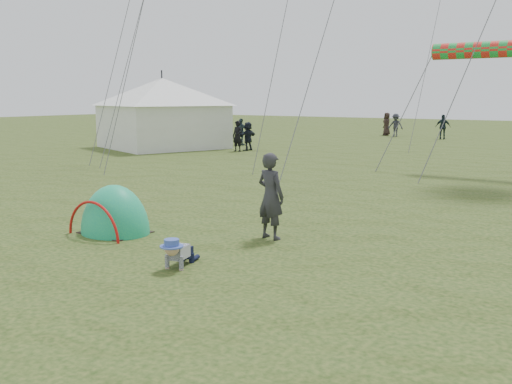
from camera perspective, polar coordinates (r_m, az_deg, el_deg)
The scene contains 14 objects.
ground at distance 10.62m, azimuth -14.20°, elevation -7.06°, with size 140.00×140.00×0.00m, color #17350F.
crawling_toddler at distance 10.17m, azimuth -7.85°, elevation -5.92°, with size 0.52×0.75×0.57m, color black, non-canonical shape.
popup_tent at distance 13.04m, azimuth -13.87°, elevation -3.96°, with size 1.66×1.36×2.14m, color #12967F.
standing_adult at distance 11.96m, azimuth 1.48°, elevation -0.41°, with size 0.67×0.44×1.83m, color #2D2C32.
event_marquee at distance 34.00m, azimuth -9.32°, elevation 8.04°, with size 6.30×6.30×4.33m, color white, non-canonical shape.
crowd_person_0 at distance 31.26m, azimuth -1.86°, elevation 5.60°, with size 0.61×0.40×1.68m, color black.
crowd_person_4 at distance 45.42m, azimuth 12.94°, elevation 6.64°, with size 0.86×0.56×1.76m, color black.
crowd_person_5 at distance 40.66m, azimuth -8.48°, elevation 6.44°, with size 1.60×0.51×1.72m, color black.
crowd_person_8 at distance 42.53m, azimuth 18.20°, elevation 6.21°, with size 1.01×0.42×1.73m, color #18252B.
crowd_person_9 at distance 44.24m, azimuth 13.78°, elevation 6.51°, with size 1.11×0.64×1.72m, color #2B2C35.
crowd_person_10 at distance 36.13m, azimuth -12.94°, elevation 5.87°, with size 0.80×0.52×1.65m, color black.
crowd_person_11 at distance 31.88m, azimuth -0.82°, elevation 5.60°, with size 1.47×0.47×1.59m, color black.
crowd_person_14 at distance 35.19m, azimuth -1.50°, elevation 6.02°, with size 0.97×0.40×1.65m, color #24343D.
rainbow_tube_kite at distance 24.02m, azimuth 23.94°, elevation 12.96°, with size 0.64×0.64×5.61m, color red.
Camera 1 is at (7.60, -6.79, 2.98)m, focal length 40.00 mm.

